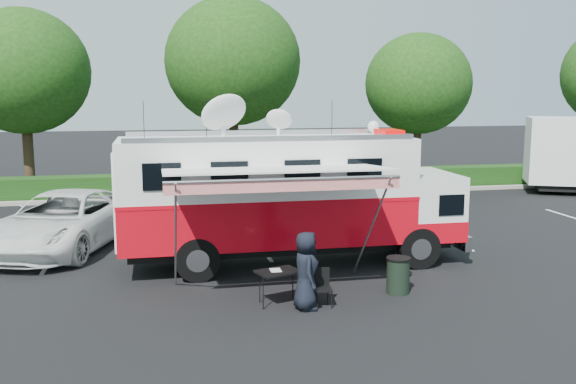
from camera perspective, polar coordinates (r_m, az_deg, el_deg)
name	(u,v)px	position (r m, az deg, el deg)	size (l,w,h in m)	color
ground_plane	(292,264)	(17.55, 0.33, -6.39)	(120.00, 120.00, 0.00)	black
back_border	(258,82)	(29.82, -2.67, 9.70)	(60.00, 6.14, 8.87)	#9E998E
stall_lines	(257,239)	(20.32, -2.80, -4.23)	(24.12, 5.50, 0.01)	silver
command_truck	(289,195)	(17.13, 0.07, -0.31)	(9.18, 2.53, 4.41)	black
awning	(276,174)	(14.29, -1.03, 1.65)	(5.01, 2.59, 3.03)	silver
white_suv	(65,249)	(20.25, -19.23, -4.80)	(2.81, 6.09, 1.69)	silver
person	(306,309)	(14.10, 1.60, -10.33)	(0.83, 0.54, 1.70)	black
folding_table	(278,273)	(14.12, -0.88, -7.19)	(1.07, 0.91, 0.78)	black
folding_chair	(322,284)	(14.17, 3.01, -8.17)	(0.44, 0.46, 0.83)	black
trash_bin	(398,275)	(15.21, 9.76, -7.30)	(0.57, 0.57, 0.85)	black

